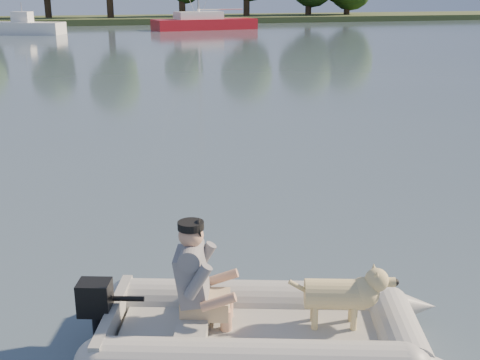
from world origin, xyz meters
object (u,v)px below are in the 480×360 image
object	(u,v)px
dinghy	(267,294)
dog	(334,299)
sailboat	(204,23)
motorboat	(25,19)
man	(194,272)

from	to	relation	value
dinghy	dog	world-z (taller)	dinghy
dog	sailboat	xyz separation A→B (m)	(10.57, 47.97, 0.05)
dog	motorboat	world-z (taller)	motorboat
dinghy	sailboat	distance (m)	49.10
man	sailboat	size ratio (longest dim) A/B	0.08
dinghy	man	distance (m)	0.68
dinghy	dog	xyz separation A→B (m)	(0.59, -0.15, -0.07)
motorboat	sailboat	xyz separation A→B (m)	(14.57, 1.73, -0.59)
dog	motorboat	size ratio (longest dim) A/B	0.15
motorboat	sailboat	bearing A→B (deg)	30.17
dinghy	motorboat	size ratio (longest dim) A/B	0.78
dinghy	man	size ratio (longest dim) A/B	4.53
motorboat	man	bearing A→B (deg)	-63.09
dinghy	sailboat	world-z (taller)	sailboat
dog	motorboat	bearing A→B (deg)	113.97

